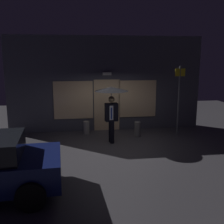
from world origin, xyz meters
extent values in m
plane|color=#423F44|center=(0.00, 0.00, 0.00)|extent=(18.00, 18.00, 0.00)
cube|color=#4C4C56|center=(0.00, 2.35, 2.00)|extent=(8.27, 0.30, 4.00)
cube|color=#F9D199|center=(0.00, 2.18, 1.10)|extent=(1.10, 0.04, 2.20)
cube|color=#F9D199|center=(-1.41, 2.18, 1.35)|extent=(1.64, 0.04, 1.60)
cube|color=#F9D199|center=(1.35, 2.18, 1.35)|extent=(1.64, 0.04, 1.60)
cube|color=white|center=(0.00, 2.10, 2.45)|extent=(0.36, 0.16, 0.12)
cylinder|color=black|center=(-0.03, 0.33, 0.41)|extent=(0.15, 0.15, 0.82)
cylinder|color=black|center=(-0.06, 0.53, 0.41)|extent=(0.15, 0.15, 0.82)
cube|color=black|center=(-0.04, 0.43, 1.15)|extent=(0.49, 0.31, 0.66)
cube|color=silver|center=(-0.06, 0.30, 1.15)|extent=(0.14, 0.04, 0.53)
cube|color=navy|center=(-0.06, 0.30, 1.13)|extent=(0.05, 0.03, 0.43)
sphere|color=tan|center=(-0.04, 0.43, 1.63)|extent=(0.23, 0.23, 0.23)
cylinder|color=slate|center=(-0.04, 0.43, 1.64)|extent=(0.02, 0.02, 0.90)
cone|color=black|center=(-0.04, 0.43, 2.01)|extent=(1.22, 1.22, 0.15)
cylinder|color=black|center=(-2.42, -2.10, 0.32)|extent=(0.65, 0.25, 0.64)
cylinder|color=black|center=(-2.32, -3.84, 0.32)|extent=(0.65, 0.25, 0.64)
cylinder|color=#595B60|center=(2.73, 0.97, 1.40)|extent=(0.07, 0.07, 2.80)
cube|color=gold|center=(2.73, 0.95, 2.55)|extent=(0.40, 0.02, 0.30)
cylinder|color=slate|center=(1.09, 1.03, 0.30)|extent=(0.25, 0.25, 0.60)
cylinder|color=#9E998E|center=(-0.91, 1.70, 0.27)|extent=(0.24, 0.24, 0.53)
camera|label=1|loc=(-1.38, -9.10, 3.16)|focal=43.09mm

